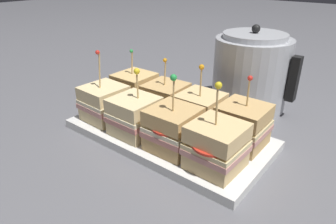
# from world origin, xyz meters

# --- Properties ---
(ground_plane) EXTENTS (6.00, 6.00, 0.00)m
(ground_plane) POSITION_xyz_m (0.00, 0.00, 0.00)
(ground_plane) COLOR slate
(serving_platter) EXTENTS (0.42, 0.21, 0.02)m
(serving_platter) POSITION_xyz_m (0.00, 0.00, 0.01)
(serving_platter) COLOR silver
(serving_platter) RESTS_ON ground_plane
(sandwich_front_far_left) EXTENTS (0.09, 0.09, 0.16)m
(sandwich_front_far_left) POSITION_xyz_m (-0.14, -0.04, 0.06)
(sandwich_front_far_left) COLOR beige
(sandwich_front_far_left) RESTS_ON serving_platter
(sandwich_front_center_left) EXTENTS (0.09, 0.09, 0.14)m
(sandwich_front_center_left) POSITION_xyz_m (-0.05, -0.05, 0.06)
(sandwich_front_center_left) COLOR beige
(sandwich_front_center_left) RESTS_ON serving_platter
(sandwich_front_center_right) EXTENTS (0.09, 0.09, 0.15)m
(sandwich_front_center_right) POSITION_xyz_m (0.05, -0.05, 0.06)
(sandwich_front_center_right) COLOR tan
(sandwich_front_center_right) RESTS_ON serving_platter
(sandwich_front_far_right) EXTENTS (0.09, 0.09, 0.15)m
(sandwich_front_far_right) POSITION_xyz_m (0.14, -0.05, 0.06)
(sandwich_front_far_right) COLOR #DBB77A
(sandwich_front_far_right) RESTS_ON serving_platter
(sandwich_back_far_left) EXTENTS (0.09, 0.09, 0.14)m
(sandwich_back_far_left) POSITION_xyz_m (-0.14, 0.05, 0.06)
(sandwich_back_far_left) COLOR tan
(sandwich_back_far_left) RESTS_ON serving_platter
(sandwich_back_center_left) EXTENTS (0.09, 0.09, 0.14)m
(sandwich_back_center_left) POSITION_xyz_m (-0.05, 0.05, 0.06)
(sandwich_back_center_left) COLOR tan
(sandwich_back_center_left) RESTS_ON serving_platter
(sandwich_back_center_right) EXTENTS (0.09, 0.09, 0.14)m
(sandwich_back_center_right) POSITION_xyz_m (0.05, 0.05, 0.06)
(sandwich_back_center_right) COLOR #DBB77A
(sandwich_back_center_right) RESTS_ON serving_platter
(sandwich_back_far_right) EXTENTS (0.09, 0.09, 0.14)m
(sandwich_back_far_right) POSITION_xyz_m (0.14, 0.04, 0.06)
(sandwich_back_far_right) COLOR tan
(sandwich_back_far_right) RESTS_ON serving_platter
(kettle_steel) EXTENTS (0.21, 0.18, 0.21)m
(kettle_steel) POSITION_xyz_m (0.06, 0.26, 0.09)
(kettle_steel) COLOR #B7BABF
(kettle_steel) RESTS_ON ground_plane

